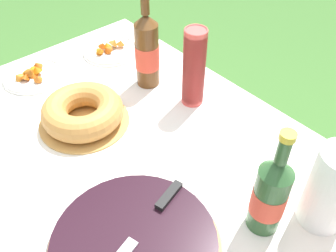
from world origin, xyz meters
TOP-DOWN VIEW (x-y plane):
  - garden_table at (0.00, 0.00)m, footprint 1.44×0.99m
  - tablecloth at (0.00, 0.00)m, footprint 1.45×1.00m
  - berry_tart at (0.22, -0.16)m, footprint 0.40×0.40m
  - serving_knife at (0.21, -0.14)m, footprint 0.12×0.37m
  - bundt_cake at (-0.24, -0.01)m, footprint 0.28×0.28m
  - cup_stack at (-0.10, 0.32)m, footprint 0.07×0.07m
  - cider_bottle_green at (0.36, 0.12)m, footprint 0.08×0.08m
  - cider_bottle_amber at (-0.28, 0.27)m, footprint 0.08×0.08m
  - snack_plate_near at (-0.53, 0.29)m, footprint 0.22×0.22m
  - snack_plate_left at (-0.57, -0.02)m, footprint 0.22×0.22m
  - paper_towel_roll at (0.44, 0.24)m, footprint 0.11×0.11m

SIDE VIEW (x-z plane):
  - garden_table at x=0.00m, z-range 0.29..1.00m
  - tablecloth at x=0.00m, z-range 0.65..0.76m
  - snack_plate_near at x=-0.53m, z-range 0.70..0.76m
  - snack_plate_left at x=-0.57m, z-range 0.71..0.76m
  - berry_tart at x=0.22m, z-range 0.72..0.78m
  - bundt_cake at x=-0.24m, z-range 0.72..0.81m
  - serving_knife at x=0.21m, z-range 0.78..0.79m
  - cider_bottle_green at x=0.36m, z-range 0.68..0.99m
  - paper_towel_roll at x=0.44m, z-range 0.72..0.95m
  - cider_bottle_amber at x=-0.28m, z-range 0.68..1.02m
  - cup_stack at x=-0.10m, z-range 0.72..0.99m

